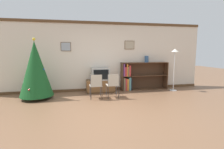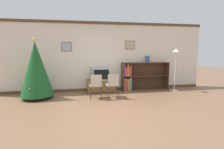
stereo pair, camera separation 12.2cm
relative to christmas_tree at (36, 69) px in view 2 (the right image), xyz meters
name	(u,v)px [view 2 (the right image)]	position (x,y,z in m)	size (l,w,h in m)	color
ground_plane	(112,112)	(2.20, -1.76, -0.99)	(24.00, 24.00, 0.00)	brown
wall_back	(100,57)	(2.20, 0.84, 0.36)	(8.67, 0.11, 2.70)	silver
christmas_tree	(36,69)	(0.00, 0.00, 0.00)	(1.07, 1.07, 2.00)	maroon
tv_console	(101,86)	(2.20, 0.52, -0.75)	(1.06, 0.51, 0.47)	brown
television	(101,74)	(2.20, 0.51, -0.29)	(0.68, 0.49, 0.47)	#9E9E99
folding_chair_left	(96,85)	(1.92, -0.45, -0.52)	(0.40, 0.40, 0.82)	#BCB29E
folding_chair_right	(113,84)	(2.48, -0.45, -0.52)	(0.40, 0.40, 0.82)	#BCB29E
bookshelf	(137,77)	(3.68, 0.61, -0.46)	(1.94, 0.36, 1.11)	brown
vase	(147,59)	(4.13, 0.64, 0.25)	(0.16, 0.16, 0.26)	#335684
standing_lamp	(176,59)	(5.09, 0.15, 0.28)	(0.28, 0.28, 1.66)	silver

